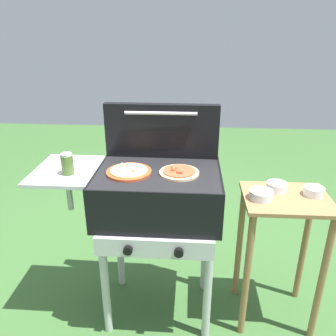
# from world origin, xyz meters

# --- Properties ---
(ground_plane) EXTENTS (8.00, 8.00, 0.00)m
(ground_plane) POSITION_xyz_m (0.00, 0.00, 0.00)
(ground_plane) COLOR #38602D
(grill) EXTENTS (0.96, 0.53, 0.90)m
(grill) POSITION_xyz_m (-0.01, -0.00, 0.76)
(grill) COLOR black
(grill) RESTS_ON ground_plane
(grill_lid_open) EXTENTS (0.63, 0.08, 0.30)m
(grill_lid_open) POSITION_xyz_m (0.00, 0.21, 1.05)
(grill_lid_open) COLOR black
(grill_lid_open) RESTS_ON grill
(pizza_cheese) EXTENTS (0.23, 0.23, 0.04)m
(pizza_cheese) POSITION_xyz_m (-0.14, -0.03, 0.91)
(pizza_cheese) COLOR #C64723
(pizza_cheese) RESTS_ON grill
(pizza_pepperoni) EXTENTS (0.20, 0.20, 0.04)m
(pizza_pepperoni) POSITION_xyz_m (0.11, -0.02, 0.91)
(pizza_pepperoni) COLOR beige
(pizza_pepperoni) RESTS_ON grill
(sauce_jar) EXTENTS (0.06, 0.06, 0.11)m
(sauce_jar) POSITION_xyz_m (-0.45, -0.06, 0.95)
(sauce_jar) COLOR #4C6B2D
(sauce_jar) RESTS_ON grill
(prep_table) EXTENTS (0.44, 0.36, 0.78)m
(prep_table) POSITION_xyz_m (0.66, 0.00, 0.55)
(prep_table) COLOR olive
(prep_table) RESTS_ON ground_plane
(topping_bowl_near) EXTENTS (0.12, 0.12, 0.04)m
(topping_bowl_near) POSITION_xyz_m (0.52, -0.03, 0.80)
(topping_bowl_near) COLOR silver
(topping_bowl_near) RESTS_ON prep_table
(topping_bowl_far) EXTENTS (0.10, 0.10, 0.04)m
(topping_bowl_far) POSITION_xyz_m (0.80, 0.03, 0.80)
(topping_bowl_far) COLOR silver
(topping_bowl_far) RESTS_ON prep_table
(topping_bowl_middle) EXTENTS (0.11, 0.11, 0.04)m
(topping_bowl_middle) POSITION_xyz_m (0.62, 0.07, 0.80)
(topping_bowl_middle) COLOR silver
(topping_bowl_middle) RESTS_ON prep_table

